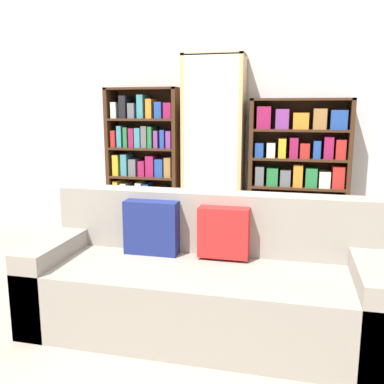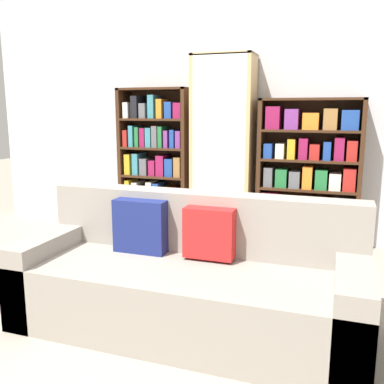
{
  "view_description": "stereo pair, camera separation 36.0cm",
  "coord_description": "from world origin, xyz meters",
  "px_view_note": "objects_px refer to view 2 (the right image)",
  "views": [
    {
      "loc": [
        0.68,
        -2.0,
        1.38
      ],
      "look_at": [
        -0.14,
        1.45,
        0.69
      ],
      "focal_mm": 40.0,
      "sensor_mm": 36.0,
      "label": 1
    },
    {
      "loc": [
        1.03,
        -1.9,
        1.38
      ],
      "look_at": [
        -0.14,
        1.45,
        0.69
      ],
      "focal_mm": 40.0,
      "sensor_mm": 36.0,
      "label": 2
    }
  ],
  "objects_px": {
    "couch": "(187,282)",
    "wine_bottle": "(240,270)",
    "display_cabinet": "(223,150)",
    "bookshelf_left": "(156,164)",
    "bookshelf_right": "(308,177)"
  },
  "relations": [
    {
      "from": "display_cabinet",
      "to": "wine_bottle",
      "type": "bearing_deg",
      "value": -68.79
    },
    {
      "from": "bookshelf_left",
      "to": "bookshelf_right",
      "type": "height_order",
      "value": "bookshelf_left"
    },
    {
      "from": "couch",
      "to": "wine_bottle",
      "type": "relative_size",
      "value": 6.08
    },
    {
      "from": "couch",
      "to": "bookshelf_right",
      "type": "distance_m",
      "value": 2.07
    },
    {
      "from": "bookshelf_left",
      "to": "wine_bottle",
      "type": "height_order",
      "value": "bookshelf_left"
    },
    {
      "from": "display_cabinet",
      "to": "wine_bottle",
      "type": "relative_size",
      "value": 5.42
    },
    {
      "from": "bookshelf_left",
      "to": "display_cabinet",
      "type": "height_order",
      "value": "display_cabinet"
    },
    {
      "from": "bookshelf_right",
      "to": "wine_bottle",
      "type": "xyz_separation_m",
      "value": [
        -0.4,
        -1.25,
        -0.57
      ]
    },
    {
      "from": "bookshelf_right",
      "to": "wine_bottle",
      "type": "bearing_deg",
      "value": -107.59
    },
    {
      "from": "bookshelf_right",
      "to": "display_cabinet",
      "type": "bearing_deg",
      "value": -178.94
    },
    {
      "from": "bookshelf_right",
      "to": "couch",
      "type": "bearing_deg",
      "value": -106.74
    },
    {
      "from": "bookshelf_left",
      "to": "wine_bottle",
      "type": "distance_m",
      "value": 1.89
    },
    {
      "from": "wine_bottle",
      "to": "bookshelf_right",
      "type": "bearing_deg",
      "value": 72.41
    },
    {
      "from": "couch",
      "to": "bookshelf_left",
      "type": "relative_size",
      "value": 1.34
    },
    {
      "from": "couch",
      "to": "bookshelf_right",
      "type": "relative_size",
      "value": 1.45
    }
  ]
}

